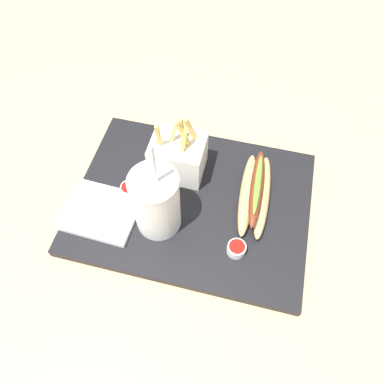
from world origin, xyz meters
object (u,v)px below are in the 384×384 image
(soda_cup, at_px, (156,202))
(ketchup_cup_2, at_px, (129,189))
(fries_basket, at_px, (178,156))
(hot_dog_1, at_px, (255,193))
(ketchup_cup_1, at_px, (236,249))
(napkin_stack, at_px, (101,212))

(soda_cup, bearing_deg, ketchup_cup_2, 147.35)
(soda_cup, distance_m, ketchup_cup_2, 0.11)
(fries_basket, height_order, hot_dog_1, fries_basket)
(fries_basket, xyz_separation_m, ketchup_cup_1, (0.15, -0.15, -0.03))
(hot_dog_1, bearing_deg, soda_cup, -151.12)
(hot_dog_1, bearing_deg, ketchup_cup_1, -96.92)
(soda_cup, relative_size, napkin_stack, 1.65)
(soda_cup, relative_size, ketchup_cup_1, 6.77)
(hot_dog_1, xyz_separation_m, ketchup_cup_1, (-0.01, -0.12, -0.01))
(hot_dog_1, bearing_deg, fries_basket, 168.62)
(soda_cup, bearing_deg, napkin_stack, -174.68)
(fries_basket, height_order, ketchup_cup_2, fries_basket)
(soda_cup, xyz_separation_m, hot_dog_1, (0.17, 0.09, -0.05))
(napkin_stack, bearing_deg, soda_cup, 5.32)
(ketchup_cup_1, height_order, ketchup_cup_2, ketchup_cup_1)
(hot_dog_1, relative_size, ketchup_cup_1, 5.65)
(fries_basket, bearing_deg, soda_cup, -92.52)
(napkin_stack, bearing_deg, ketchup_cup_1, -3.26)
(fries_basket, distance_m, napkin_stack, 0.19)
(fries_basket, bearing_deg, hot_dog_1, -11.38)
(ketchup_cup_1, distance_m, napkin_stack, 0.27)
(ketchup_cup_2, height_order, napkin_stack, ketchup_cup_2)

